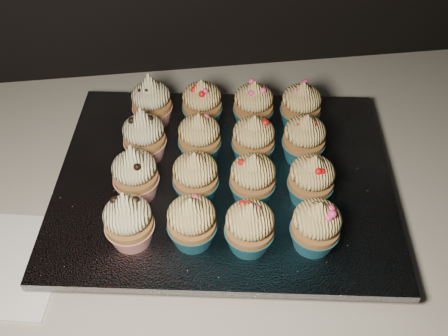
# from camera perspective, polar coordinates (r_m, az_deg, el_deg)

# --- Properties ---
(cabinet) EXTENTS (2.40, 0.60, 0.86)m
(cabinet) POSITION_cam_1_polar(r_m,az_deg,el_deg) (1.16, 1.43, -17.05)
(cabinet) COLOR black
(cabinet) RESTS_ON ground
(worktop) EXTENTS (2.44, 0.64, 0.04)m
(worktop) POSITION_cam_1_polar(r_m,az_deg,el_deg) (0.78, 2.03, -2.47)
(worktop) COLOR beige
(worktop) RESTS_ON cabinet
(napkin) EXTENTS (0.19, 0.19, 0.00)m
(napkin) POSITION_cam_1_polar(r_m,az_deg,el_deg) (0.74, -24.01, -9.91)
(napkin) COLOR white
(napkin) RESTS_ON worktop
(baking_tray) EXTENTS (0.50, 0.41, 0.02)m
(baking_tray) POSITION_cam_1_polar(r_m,az_deg,el_deg) (0.75, 0.00, -2.04)
(baking_tray) COLOR black
(baking_tray) RESTS_ON worktop
(foil_lining) EXTENTS (0.54, 0.45, 0.01)m
(foil_lining) POSITION_cam_1_polar(r_m,az_deg,el_deg) (0.73, 0.00, -1.17)
(foil_lining) COLOR silver
(foil_lining) RESTS_ON baking_tray
(cupcake_0) EXTENTS (0.06, 0.06, 0.10)m
(cupcake_0) POSITION_cam_1_polar(r_m,az_deg,el_deg) (0.64, -10.86, -5.93)
(cupcake_0) COLOR red
(cupcake_0) RESTS_ON foil_lining
(cupcake_1) EXTENTS (0.06, 0.06, 0.08)m
(cupcake_1) POSITION_cam_1_polar(r_m,az_deg,el_deg) (0.63, -3.70, -6.16)
(cupcake_1) COLOR #196078
(cupcake_1) RESTS_ON foil_lining
(cupcake_2) EXTENTS (0.06, 0.06, 0.08)m
(cupcake_2) POSITION_cam_1_polar(r_m,az_deg,el_deg) (0.62, 2.94, -6.76)
(cupcake_2) COLOR #196078
(cupcake_2) RESTS_ON foil_lining
(cupcake_3) EXTENTS (0.06, 0.06, 0.08)m
(cupcake_3) POSITION_cam_1_polar(r_m,az_deg,el_deg) (0.63, 10.45, -6.55)
(cupcake_3) COLOR #196078
(cupcake_3) RESTS_ON foil_lining
(cupcake_4) EXTENTS (0.06, 0.06, 0.10)m
(cupcake_4) POSITION_cam_1_polar(r_m,az_deg,el_deg) (0.69, -10.12, -0.65)
(cupcake_4) COLOR red
(cupcake_4) RESTS_ON foil_lining
(cupcake_5) EXTENTS (0.06, 0.06, 0.08)m
(cupcake_5) POSITION_cam_1_polar(r_m,az_deg,el_deg) (0.68, -3.27, -1.01)
(cupcake_5) COLOR #196078
(cupcake_5) RESTS_ON foil_lining
(cupcake_6) EXTENTS (0.06, 0.06, 0.08)m
(cupcake_6) POSITION_cam_1_polar(r_m,az_deg,el_deg) (0.67, 3.30, -1.22)
(cupcake_6) COLOR #196078
(cupcake_6) RESTS_ON foil_lining
(cupcake_7) EXTENTS (0.06, 0.06, 0.08)m
(cupcake_7) POSITION_cam_1_polar(r_m,az_deg,el_deg) (0.68, 9.92, -1.35)
(cupcake_7) COLOR #196078
(cupcake_7) RESTS_ON foil_lining
(cupcake_8) EXTENTS (0.06, 0.06, 0.10)m
(cupcake_8) POSITION_cam_1_polar(r_m,az_deg,el_deg) (0.74, -9.11, 3.63)
(cupcake_8) COLOR red
(cupcake_8) RESTS_ON foil_lining
(cupcake_9) EXTENTS (0.06, 0.06, 0.08)m
(cupcake_9) POSITION_cam_1_polar(r_m,az_deg,el_deg) (0.73, -2.83, 3.46)
(cupcake_9) COLOR #196078
(cupcake_9) RESTS_ON foil_lining
(cupcake_10) EXTENTS (0.06, 0.06, 0.08)m
(cupcake_10) POSITION_cam_1_polar(r_m,az_deg,el_deg) (0.73, 3.38, 3.23)
(cupcake_10) COLOR #196078
(cupcake_10) RESTS_ON foil_lining
(cupcake_11) EXTENTS (0.06, 0.06, 0.08)m
(cupcake_11) POSITION_cam_1_polar(r_m,az_deg,el_deg) (0.74, 9.13, 3.30)
(cupcake_11) COLOR #196078
(cupcake_11) RESTS_ON foil_lining
(cupcake_12) EXTENTS (0.06, 0.06, 0.10)m
(cupcake_12) POSITION_cam_1_polar(r_m,az_deg,el_deg) (0.80, -8.28, 7.48)
(cupcake_12) COLOR red
(cupcake_12) RESTS_ON foil_lining
(cupcake_13) EXTENTS (0.06, 0.06, 0.08)m
(cupcake_13) POSITION_cam_1_polar(r_m,az_deg,el_deg) (0.79, -2.52, 7.34)
(cupcake_13) COLOR #196078
(cupcake_13) RESTS_ON foil_lining
(cupcake_14) EXTENTS (0.06, 0.06, 0.08)m
(cupcake_14) POSITION_cam_1_polar(r_m,az_deg,el_deg) (0.79, 3.38, 7.15)
(cupcake_14) COLOR #196078
(cupcake_14) RESTS_ON foil_lining
(cupcake_15) EXTENTS (0.06, 0.06, 0.08)m
(cupcake_15) POSITION_cam_1_polar(r_m,az_deg,el_deg) (0.79, 8.77, 7.00)
(cupcake_15) COLOR #196078
(cupcake_15) RESTS_ON foil_lining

